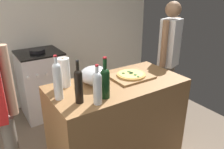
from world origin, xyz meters
TOP-DOWN VIEW (x-y plane):
  - ground_plane at (0.00, 1.24)m, footprint 3.81×3.08m
  - kitchen_wall_rear at (0.00, 2.53)m, footprint 3.81×0.10m
  - counter at (0.14, 0.78)m, footprint 1.31×0.66m
  - cutting_board at (0.33, 0.81)m, footprint 0.40×0.32m
  - pizza at (0.33, 0.81)m, footprint 0.29×0.29m
  - mixing_bowl at (-0.05, 0.88)m, footprint 0.28×0.28m
  - paper_towel_roll at (-0.30, 0.99)m, footprint 0.11×0.11m
  - wine_bottle_amber at (-0.44, 0.78)m, footprint 0.07×0.07m
  - wine_bottle_clear at (-0.32, 0.63)m, footprint 0.07×0.07m
  - wine_bottle_green at (-0.21, 0.54)m, footprint 0.07×0.07m
  - wine_bottle_dark at (-0.11, 0.59)m, footprint 0.08×0.08m
  - stove at (-0.22, 2.13)m, footprint 0.57×0.57m
  - person_in_red at (1.16, 1.09)m, footprint 0.37×0.26m

SIDE VIEW (x-z plane):
  - ground_plane at x=0.00m, z-range -0.02..0.00m
  - counter at x=0.14m, z-range 0.00..0.90m
  - stove at x=-0.22m, z-range -0.02..0.96m
  - cutting_board at x=0.33m, z-range 0.90..0.92m
  - person_in_red at x=1.16m, z-range 0.12..1.71m
  - pizza at x=0.33m, z-range 0.92..0.95m
  - mixing_bowl at x=-0.05m, z-range 0.90..1.07m
  - paper_towel_roll at x=-0.30m, z-range 0.90..1.17m
  - wine_bottle_green at x=-0.21m, z-range 0.89..1.21m
  - wine_bottle_dark at x=-0.11m, z-range 0.88..1.23m
  - wine_bottle_clear at x=-0.32m, z-range 0.88..1.23m
  - wine_bottle_amber at x=-0.44m, z-range 0.89..1.26m
  - kitchen_wall_rear at x=0.00m, z-range 0.00..2.60m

